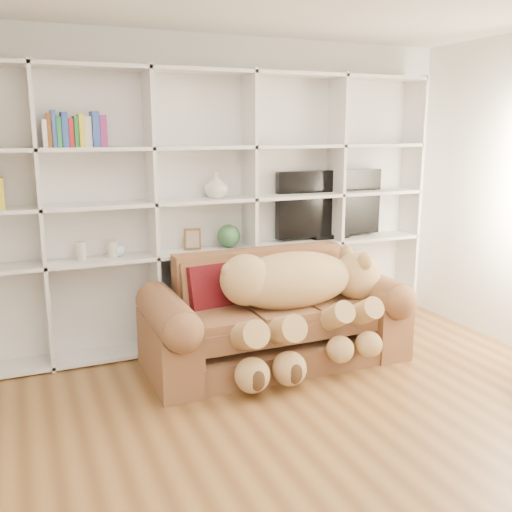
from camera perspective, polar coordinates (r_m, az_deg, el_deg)
name	(u,v)px	position (r m, az deg, el deg)	size (l,w,h in m)	color
floor	(336,483)	(3.40, 7.97, -21.56)	(5.00, 5.00, 0.00)	brown
wall_back	(195,192)	(5.14, -6.07, 6.36)	(5.00, 0.02, 2.70)	white
bookshelf	(173,200)	(4.95, -8.26, 5.54)	(4.43, 0.35, 2.40)	silver
sofa	(274,322)	(4.77, 1.82, -6.58)	(2.13, 0.92, 0.89)	brown
teddy_bear	(298,293)	(4.58, 4.24, -3.72)	(1.57, 0.86, 0.91)	tan
throw_pillow	(211,288)	(4.63, -4.57, -3.21)	(0.38, 0.12, 0.38)	#560E18
tv	(329,205)	(5.55, 7.34, 5.11)	(1.11, 0.18, 0.66)	black
picture_frame	(192,239)	(4.99, -6.39, 1.71)	(0.15, 0.03, 0.19)	#53391C
green_vase	(229,236)	(5.09, -2.74, 2.01)	(0.21, 0.21, 0.21)	#2F5C35
figurine_tall	(82,251)	(4.82, -17.05, 0.50)	(0.08, 0.08, 0.15)	beige
figurine_short	(113,249)	(4.85, -14.14, 0.67)	(0.08, 0.08, 0.14)	beige
snow_globe	(120,251)	(4.86, -13.47, 0.53)	(0.09, 0.09, 0.09)	white
shelf_vase	(216,185)	(4.99, -4.01, 7.05)	(0.21, 0.21, 0.22)	beige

